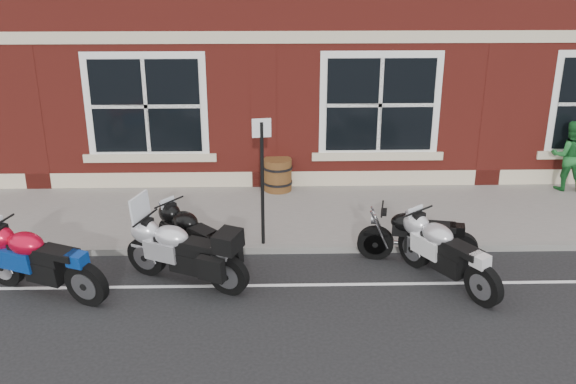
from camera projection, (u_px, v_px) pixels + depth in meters
name	position (u px, v px, depth m)	size (l,w,h in m)	color
ground	(325.00, 291.00, 10.19)	(80.00, 80.00, 0.00)	black
sidewalk	(313.00, 215.00, 12.98)	(30.00, 3.00, 0.12)	slate
kerb	(319.00, 249.00, 11.50)	(30.00, 0.16, 0.12)	slate
moto_touring_silver	(183.00, 249.00, 10.26)	(2.06, 1.11, 1.47)	black
moto_sport_red	(41.00, 259.00, 9.92)	(2.20, 1.08, 1.05)	black
moto_sport_black	(195.00, 235.00, 10.92)	(1.49, 1.62, 0.93)	black
moto_sport_silver	(448.00, 251.00, 10.25)	(1.23, 1.97, 0.99)	black
moto_naked_black	(415.00, 233.00, 10.99)	(2.03, 0.54, 0.92)	black
pedestrian_right	(569.00, 156.00, 13.93)	(0.75, 0.59, 1.55)	#1C6229
barrel_planter	(278.00, 175.00, 14.03)	(0.64, 0.64, 0.71)	#4A2A13
parking_sign	(262.00, 173.00, 11.11)	(0.33, 0.07, 2.31)	black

